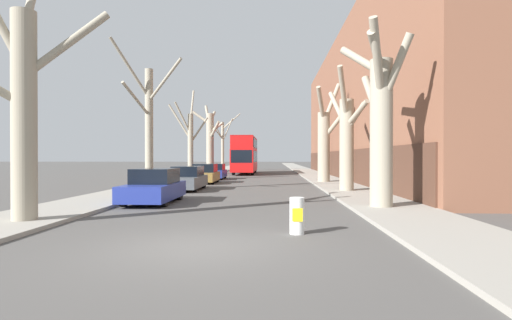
{
  "coord_description": "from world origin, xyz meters",
  "views": [
    {
      "loc": [
        1.61,
        -8.59,
        1.96
      ],
      "look_at": [
        -0.06,
        31.94,
        1.64
      ],
      "focal_mm": 28.0,
      "sensor_mm": 36.0,
      "label": 1
    }
  ],
  "objects_px": {
    "street_tree_right_2": "(325,141)",
    "parked_car_1": "(187,179)",
    "street_tree_left_4": "(223,143)",
    "double_decker_bus": "(245,153)",
    "street_tree_left_3": "(210,140)",
    "parked_car_0": "(154,187)",
    "street_tree_right_1": "(347,138)",
    "parked_car_3": "(215,172)",
    "traffic_bollard": "(297,216)",
    "street_tree_left_1": "(148,123)",
    "street_tree_left_2": "(190,140)",
    "parked_car_2": "(205,174)",
    "street_tree_right_0": "(380,121)",
    "street_tree_left_0": "(24,101)"
  },
  "relations": [
    {
      "from": "street_tree_left_0",
      "to": "traffic_bollard",
      "type": "bearing_deg",
      "value": -8.81
    },
    {
      "from": "street_tree_left_1",
      "to": "parked_car_1",
      "type": "xyz_separation_m",
      "value": [
        2.02,
        1.0,
        -3.22
      ]
    },
    {
      "from": "parked_car_3",
      "to": "traffic_bollard",
      "type": "height_order",
      "value": "parked_car_3"
    },
    {
      "from": "parked_car_0",
      "to": "street_tree_left_1",
      "type": "bearing_deg",
      "value": 109.71
    },
    {
      "from": "street_tree_left_0",
      "to": "street_tree_right_1",
      "type": "relative_size",
      "value": 1.21
    },
    {
      "from": "street_tree_left_1",
      "to": "street_tree_left_2",
      "type": "xyz_separation_m",
      "value": [
        -0.05,
        11.72,
        -0.49
      ]
    },
    {
      "from": "street_tree_left_3",
      "to": "street_tree_right_2",
      "type": "height_order",
      "value": "street_tree_left_3"
    },
    {
      "from": "street_tree_left_1",
      "to": "street_tree_right_0",
      "type": "bearing_deg",
      "value": -34.03
    },
    {
      "from": "street_tree_right_0",
      "to": "parked_car_3",
      "type": "xyz_separation_m",
      "value": [
        -9.05,
        19.84,
        -2.65
      ]
    },
    {
      "from": "street_tree_right_1",
      "to": "street_tree_right_2",
      "type": "xyz_separation_m",
      "value": [
        -0.16,
        7.88,
        0.18
      ]
    },
    {
      "from": "street_tree_right_0",
      "to": "parked_car_1",
      "type": "relative_size",
      "value": 1.48
    },
    {
      "from": "street_tree_right_2",
      "to": "double_decker_bus",
      "type": "bearing_deg",
      "value": 113.76
    },
    {
      "from": "street_tree_left_1",
      "to": "parked_car_1",
      "type": "relative_size",
      "value": 1.86
    },
    {
      "from": "street_tree_left_4",
      "to": "double_decker_bus",
      "type": "distance_m",
      "value": 11.85
    },
    {
      "from": "parked_car_1",
      "to": "traffic_bollard",
      "type": "bearing_deg",
      "value": -66.83
    },
    {
      "from": "street_tree_left_0",
      "to": "parked_car_3",
      "type": "distance_m",
      "value": 23.68
    },
    {
      "from": "parked_car_0",
      "to": "parked_car_3",
      "type": "distance_m",
      "value": 18.0
    },
    {
      "from": "street_tree_left_3",
      "to": "parked_car_0",
      "type": "xyz_separation_m",
      "value": [
        2.18,
        -29.18,
        -3.28
      ]
    },
    {
      "from": "traffic_bollard",
      "to": "street_tree_left_2",
      "type": "bearing_deg",
      "value": 107.9
    },
    {
      "from": "street_tree_left_4",
      "to": "parked_car_1",
      "type": "distance_m",
      "value": 33.91
    },
    {
      "from": "double_decker_bus",
      "to": "parked_car_1",
      "type": "relative_size",
      "value": 2.47
    },
    {
      "from": "street_tree_left_0",
      "to": "street_tree_left_1",
      "type": "xyz_separation_m",
      "value": [
        0.21,
        11.03,
        0.29
      ]
    },
    {
      "from": "street_tree_left_4",
      "to": "street_tree_right_1",
      "type": "bearing_deg",
      "value": -72.31
    },
    {
      "from": "street_tree_left_0",
      "to": "parked_car_2",
      "type": "height_order",
      "value": "street_tree_left_0"
    },
    {
      "from": "street_tree_right_2",
      "to": "parked_car_1",
      "type": "relative_size",
      "value": 1.7
    },
    {
      "from": "parked_car_0",
      "to": "street_tree_left_3",
      "type": "bearing_deg",
      "value": 94.28
    },
    {
      "from": "street_tree_right_2",
      "to": "parked_car_0",
      "type": "xyz_separation_m",
      "value": [
        -8.97,
        -13.17,
        -2.47
      ]
    },
    {
      "from": "parked_car_1",
      "to": "parked_car_3",
      "type": "relative_size",
      "value": 1.14
    },
    {
      "from": "street_tree_left_0",
      "to": "traffic_bollard",
      "type": "relative_size",
      "value": 8.71
    },
    {
      "from": "street_tree_right_1",
      "to": "parked_car_3",
      "type": "xyz_separation_m",
      "value": [
        -9.12,
        12.7,
        -2.34
      ]
    },
    {
      "from": "street_tree_right_1",
      "to": "street_tree_left_3",
      "type": "bearing_deg",
      "value": 115.34
    },
    {
      "from": "double_decker_bus",
      "to": "parked_car_0",
      "type": "bearing_deg",
      "value": -93.68
    },
    {
      "from": "street_tree_left_0",
      "to": "parked_car_0",
      "type": "height_order",
      "value": "street_tree_left_0"
    },
    {
      "from": "street_tree_right_0",
      "to": "street_tree_right_2",
      "type": "relative_size",
      "value": 0.87
    },
    {
      "from": "street_tree_left_3",
      "to": "street_tree_left_4",
      "type": "bearing_deg",
      "value": 89.29
    },
    {
      "from": "street_tree_right_2",
      "to": "parked_car_1",
      "type": "bearing_deg",
      "value": -143.91
    },
    {
      "from": "street_tree_right_1",
      "to": "parked_car_3",
      "type": "bearing_deg",
      "value": 125.69
    },
    {
      "from": "street_tree_right_0",
      "to": "parked_car_0",
      "type": "relative_size",
      "value": 1.57
    },
    {
      "from": "parked_car_2",
      "to": "street_tree_left_1",
      "type": "bearing_deg",
      "value": -105.76
    },
    {
      "from": "street_tree_left_1",
      "to": "street_tree_left_4",
      "type": "bearing_deg",
      "value": 90.04
    },
    {
      "from": "street_tree_left_2",
      "to": "parked_car_2",
      "type": "distance_m",
      "value": 5.7
    },
    {
      "from": "street_tree_right_1",
      "to": "parked_car_1",
      "type": "relative_size",
      "value": 1.49
    },
    {
      "from": "street_tree_left_2",
      "to": "street_tree_right_2",
      "type": "distance_m",
      "value": 11.81
    },
    {
      "from": "street_tree_left_3",
      "to": "parked_car_3",
      "type": "height_order",
      "value": "street_tree_left_3"
    },
    {
      "from": "traffic_bollard",
      "to": "street_tree_right_2",
      "type": "bearing_deg",
      "value": 80.56
    },
    {
      "from": "parked_car_0",
      "to": "traffic_bollard",
      "type": "relative_size",
      "value": 4.55
    },
    {
      "from": "double_decker_bus",
      "to": "parked_car_1",
      "type": "height_order",
      "value": "double_decker_bus"
    },
    {
      "from": "street_tree_left_0",
      "to": "street_tree_right_0",
      "type": "xyz_separation_m",
      "value": [
        11.28,
        3.56,
        -0.31
      ]
    },
    {
      "from": "street_tree_right_2",
      "to": "parked_car_2",
      "type": "relative_size",
      "value": 1.86
    },
    {
      "from": "parked_car_2",
      "to": "parked_car_3",
      "type": "distance_m",
      "value": 5.2
    }
  ]
}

